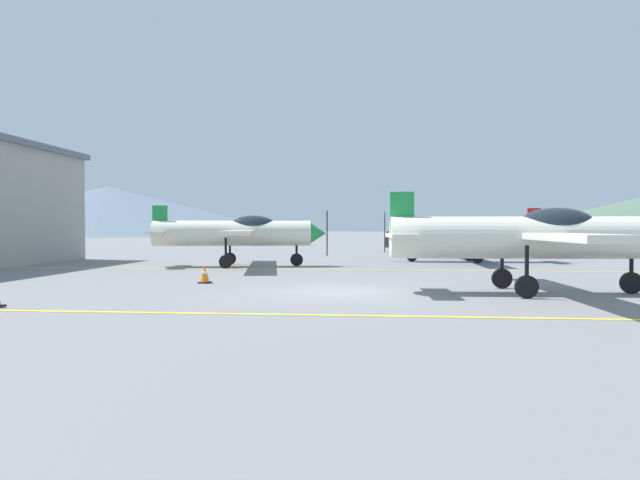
# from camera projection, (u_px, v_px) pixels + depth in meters

# --- Properties ---
(ground_plane) EXTENTS (400.00, 400.00, 0.00)m
(ground_plane) POSITION_uv_depth(u_px,v_px,m) (338.00, 292.00, 15.43)
(ground_plane) COLOR slate
(apron_line_near) EXTENTS (80.00, 0.16, 0.01)m
(apron_line_near) POSITION_uv_depth(u_px,v_px,m) (326.00, 315.00, 11.38)
(apron_line_near) COLOR yellow
(apron_line_near) RESTS_ON ground_plane
(apron_line_far) EXTENTS (80.00, 0.16, 0.01)m
(apron_line_far) POSITION_uv_depth(u_px,v_px,m) (349.00, 270.00, 23.30)
(apron_line_far) COLOR yellow
(apron_line_far) RESTS_ON ground_plane
(airplane_near) EXTENTS (7.97, 9.19, 2.76)m
(airplane_near) POSITION_uv_depth(u_px,v_px,m) (533.00, 236.00, 15.18)
(airplane_near) COLOR silver
(airplane_near) RESTS_ON ground_plane
(airplane_mid) EXTENTS (8.05, 9.21, 2.76)m
(airplane_mid) POSITION_uv_depth(u_px,v_px,m) (239.00, 232.00, 25.49)
(airplane_mid) COLOR silver
(airplane_mid) RESTS_ON ground_plane
(airplane_far) EXTENTS (7.93, 9.15, 2.76)m
(airplane_far) POSITION_uv_depth(u_px,v_px,m) (463.00, 232.00, 28.85)
(airplane_far) COLOR #33478C
(airplane_far) RESTS_ON ground_plane
(car_sedan) EXTENTS (4.51, 4.05, 1.62)m
(car_sedan) POSITION_uv_depth(u_px,v_px,m) (417.00, 240.00, 40.64)
(car_sedan) COLOR black
(car_sedan) RESTS_ON ground_plane
(traffic_cone_side) EXTENTS (0.36, 0.36, 0.59)m
(traffic_cone_side) POSITION_uv_depth(u_px,v_px,m) (205.00, 274.00, 17.91)
(traffic_cone_side) COLOR black
(traffic_cone_side) RESTS_ON ground_plane
(hill_left) EXTENTS (89.96, 89.96, 11.45)m
(hill_left) POSITION_uv_depth(u_px,v_px,m) (109.00, 210.00, 134.99)
(hill_left) COLOR slate
(hill_left) RESTS_ON ground_plane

